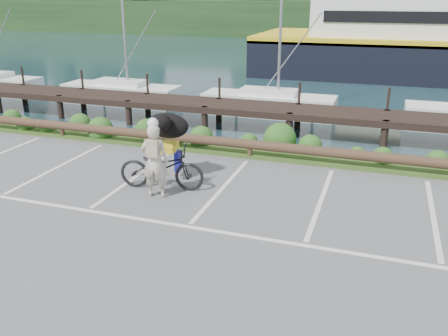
# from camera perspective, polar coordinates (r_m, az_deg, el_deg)

# --- Properties ---
(ground) EXTENTS (72.00, 72.00, 0.00)m
(ground) POSITION_cam_1_polar(r_m,az_deg,el_deg) (10.96, -3.53, -6.18)
(ground) COLOR #555557
(harbor_backdrop) EXTENTS (170.00, 160.00, 30.00)m
(harbor_backdrop) POSITION_cam_1_polar(r_m,az_deg,el_deg) (87.73, 17.27, 16.06)
(harbor_backdrop) COLOR #173039
(harbor_backdrop) RESTS_ON ground
(vegetation_strip) EXTENTS (34.00, 1.60, 0.10)m
(vegetation_strip) POSITION_cam_1_polar(r_m,az_deg,el_deg) (15.61, 3.82, 2.16)
(vegetation_strip) COLOR #3D5B21
(vegetation_strip) RESTS_ON ground
(log_rail) EXTENTS (32.00, 0.30, 0.60)m
(log_rail) POSITION_cam_1_polar(r_m,az_deg,el_deg) (14.99, 3.11, 1.20)
(log_rail) COLOR #443021
(log_rail) RESTS_ON ground
(bicycle) EXTENTS (2.36, 1.15, 1.19)m
(bicycle) POSITION_cam_1_polar(r_m,az_deg,el_deg) (12.53, -7.53, 0.08)
(bicycle) COLOR black
(bicycle) RESTS_ON ground
(cyclist) EXTENTS (0.76, 0.56, 1.90)m
(cyclist) POSITION_cam_1_polar(r_m,az_deg,el_deg) (11.93, -8.32, 0.83)
(cyclist) COLOR beige
(cyclist) RESTS_ON ground
(dog) EXTENTS (0.78, 1.28, 0.69)m
(dog) POSITION_cam_1_polar(r_m,az_deg,el_deg) (12.91, -6.80, 5.09)
(dog) COLOR black
(dog) RESTS_ON bicycle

